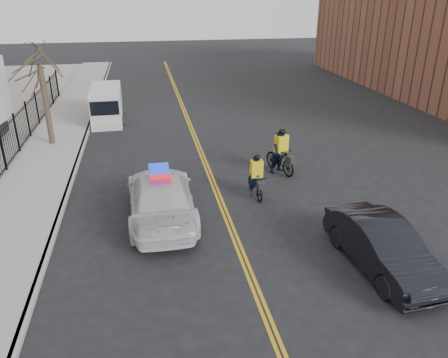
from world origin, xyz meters
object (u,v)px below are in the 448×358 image
police_cruiser (161,196)px  dark_sedan (382,246)px  cargo_van (107,105)px  cyclist_near (256,182)px  cyclist_far (281,155)px

police_cruiser → dark_sedan: bearing=144.3°
police_cruiser → cargo_van: cargo_van is taller
cyclist_near → cyclist_far: (1.69, 2.17, 0.20)m
dark_sedan → cyclist_far: bearing=90.9°
dark_sedan → cyclist_near: 5.99m
cargo_van → cyclist_near: cargo_van is taller
police_cruiser → cyclist_far: bearing=-149.8°
police_cruiser → dark_sedan: size_ratio=1.28×
cargo_van → cyclist_far: bearing=-52.4°
dark_sedan → cyclist_near: cyclist_near is taller
police_cruiser → cyclist_far: size_ratio=2.72×
dark_sedan → cargo_van: size_ratio=0.91×
cyclist_far → cyclist_near: bearing=-147.4°
police_cruiser → dark_sedan: (6.22, -4.38, -0.10)m
police_cruiser → dark_sedan: 7.61m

